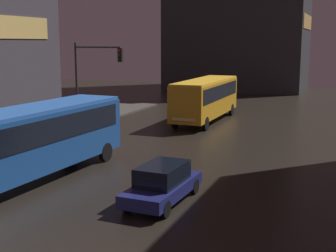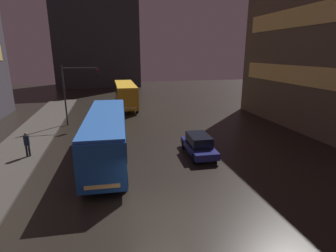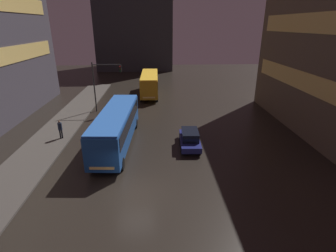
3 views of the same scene
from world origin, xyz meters
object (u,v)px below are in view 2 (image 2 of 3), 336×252
at_px(car_taxi, 199,144).
at_px(traffic_light_main, 76,85).
at_px(pedestrian_mid, 27,142).
at_px(bus_near, 107,132).
at_px(bus_far, 125,93).

bearing_deg(car_taxi, traffic_light_main, -46.52).
distance_m(car_taxi, pedestrian_mid, 12.60).
bearing_deg(bus_near, bus_far, -95.03).
distance_m(bus_near, pedestrian_mid, 5.97).
distance_m(bus_far, car_taxi, 19.74).
height_order(bus_near, bus_far, bus_near).
height_order(bus_far, traffic_light_main, traffic_light_main).
height_order(pedestrian_mid, traffic_light_main, traffic_light_main).
relative_size(bus_near, pedestrian_mid, 6.53).
bearing_deg(pedestrian_mid, traffic_light_main, -119.12).
relative_size(car_taxi, traffic_light_main, 0.71).
bearing_deg(pedestrian_mid, car_taxi, 158.80).
distance_m(bus_far, pedestrian_mid, 19.13).
bearing_deg(car_taxi, pedestrian_mid, -7.12).
bearing_deg(traffic_light_main, bus_far, 56.14).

